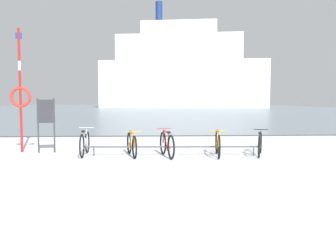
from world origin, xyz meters
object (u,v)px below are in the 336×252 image
(bicycle_2, at_px, (167,144))
(info_sign, at_px, (46,116))
(bicycle_3, at_px, (218,144))
(rescue_post, at_px, (20,93))
(bicycle_4, at_px, (260,144))
(bicycle_0, at_px, (85,143))
(bicycle_1, at_px, (132,144))
(ferry_ship, at_px, (182,72))

(bicycle_2, relative_size, info_sign, 0.95)
(bicycle_2, xyz_separation_m, bicycle_3, (1.55, 0.02, 0.00))
(rescue_post, bearing_deg, bicycle_4, -7.93)
(bicycle_0, distance_m, info_sign, 1.70)
(bicycle_1, bearing_deg, bicycle_2, -7.22)
(bicycle_4, bearing_deg, bicycle_3, -175.91)
(bicycle_1, distance_m, bicycle_2, 1.07)
(bicycle_3, relative_size, info_sign, 0.99)
(bicycle_2, height_order, ferry_ship, ferry_ship)
(bicycle_3, relative_size, rescue_post, 0.43)
(rescue_post, bearing_deg, bicycle_3, -10.43)
(bicycle_2, height_order, bicycle_4, bicycle_2)
(bicycle_0, distance_m, rescue_post, 2.81)
(bicycle_4, distance_m, ferry_ship, 68.36)
(bicycle_1, bearing_deg, rescue_post, 164.14)
(bicycle_0, relative_size, bicycle_1, 1.03)
(bicycle_0, height_order, bicycle_1, bicycle_0)
(bicycle_3, relative_size, ferry_ship, 0.05)
(info_sign, bearing_deg, rescue_post, 168.96)
(bicycle_3, bearing_deg, rescue_post, 169.57)
(bicycle_1, height_order, bicycle_4, bicycle_1)
(bicycle_3, distance_m, bicycle_4, 1.34)
(bicycle_1, height_order, bicycle_3, bicycle_3)
(ferry_ship, bearing_deg, bicycle_0, -97.56)
(bicycle_1, bearing_deg, info_sign, 162.71)
(bicycle_3, height_order, ferry_ship, ferry_ship)
(rescue_post, bearing_deg, bicycle_0, -20.47)
(bicycle_1, xyz_separation_m, info_sign, (-2.80, 0.87, 0.83))
(bicycle_3, height_order, rescue_post, rescue_post)
(bicycle_1, bearing_deg, ferry_ship, 83.68)
(bicycle_1, height_order, info_sign, info_sign)
(bicycle_1, distance_m, bicycle_4, 3.95)
(bicycle_4, xyz_separation_m, rescue_post, (-7.60, 1.06, 1.58))
(bicycle_2, distance_m, rescue_post, 5.10)
(bicycle_2, distance_m, bicycle_4, 2.89)
(rescue_post, bearing_deg, info_sign, -11.04)
(bicycle_2, xyz_separation_m, ferry_ship, (6.46, 67.99, 7.32))
(bicycle_1, relative_size, rescue_post, 0.41)
(bicycle_1, relative_size, bicycle_2, 0.98)
(info_sign, xyz_separation_m, rescue_post, (-0.85, 0.17, 0.74))
(bicycle_1, relative_size, bicycle_4, 1.00)
(bicycle_4, bearing_deg, bicycle_0, 177.47)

